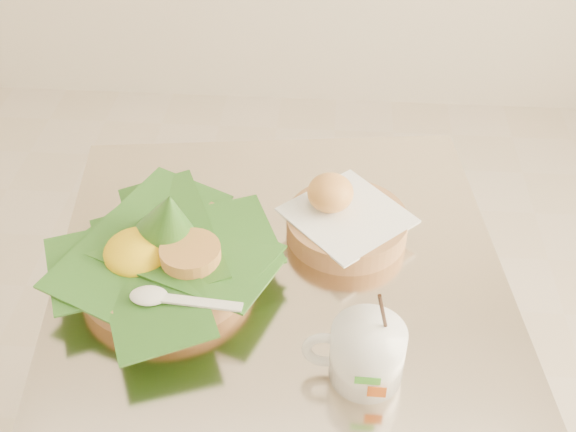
# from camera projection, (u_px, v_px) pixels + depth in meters

# --- Properties ---
(cafe_table) EXTENTS (0.78, 0.78, 0.75)m
(cafe_table) POSITION_uv_depth(u_px,v_px,m) (281.00, 355.00, 1.28)
(cafe_table) COLOR gray
(cafe_table) RESTS_ON floor
(rice_basket) EXTENTS (0.34, 0.34, 0.17)m
(rice_basket) POSITION_uv_depth(u_px,v_px,m) (164.00, 252.00, 1.09)
(rice_basket) COLOR #A67647
(rice_basket) RESTS_ON cafe_table
(bread_basket) EXTENTS (0.24, 0.24, 0.10)m
(bread_basket) POSITION_uv_depth(u_px,v_px,m) (344.00, 219.00, 1.18)
(bread_basket) COLOR #A67647
(bread_basket) RESTS_ON cafe_table
(coffee_mug) EXTENTS (0.14, 0.10, 0.17)m
(coffee_mug) POSITION_uv_depth(u_px,v_px,m) (365.00, 352.00, 0.95)
(coffee_mug) COLOR white
(coffee_mug) RESTS_ON cafe_table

